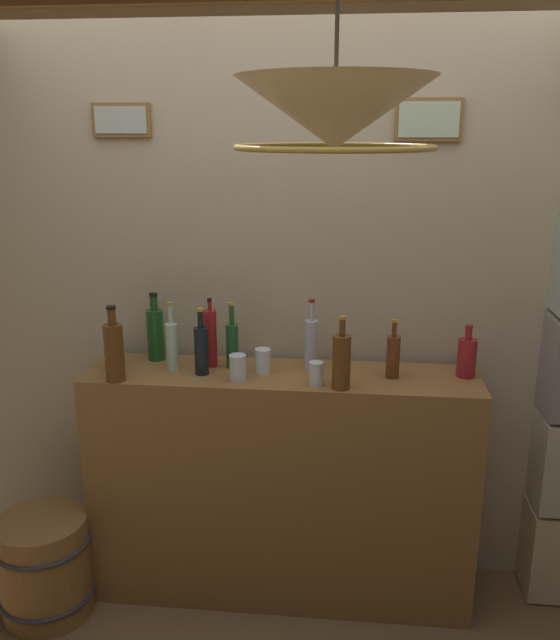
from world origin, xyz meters
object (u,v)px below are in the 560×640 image
(liquor_bottle_vermouth, at_px, (114,351))
(liquor_bottle_whiskey, at_px, (311,343))
(liquor_bottle_port, at_px, (211,338))
(liquor_bottle_mezcal, at_px, (341,361))
(liquor_bottle_gin, at_px, (201,349))
(liquor_bottle_brandy, at_px, (232,344))
(glass_tumbler_highball, at_px, (263,361))
(pendant_lamp, at_px, (335,116))
(liquor_bottle_sherry, at_px, (172,345))
(glass_tumbler_rocks, at_px, (316,373))
(liquor_bottle_vodka, at_px, (114,349))
(glass_tumbler_shot, at_px, (238,368))
(wooden_barrel, at_px, (45,566))
(liquor_bottle_tequila, at_px, (467,357))
(liquor_bottle_scotch, at_px, (155,333))
(liquor_bottle_bourbon, at_px, (393,356))

(liquor_bottle_vermouth, bearing_deg, liquor_bottle_whiskey, 15.27)
(liquor_bottle_port, bearing_deg, liquor_bottle_mezcal, -19.72)
(liquor_bottle_gin, relative_size, liquor_bottle_brandy, 0.99)
(liquor_bottle_port, distance_m, liquor_bottle_brandy, 0.10)
(glass_tumbler_highball, xyz_separation_m, pendant_lamp, (0.30, -0.75, 0.98))
(liquor_bottle_sherry, height_order, liquor_bottle_port, liquor_bottle_port)
(glass_tumbler_rocks, bearing_deg, liquor_bottle_vodka, 172.98)
(glass_tumbler_shot, bearing_deg, wooden_barrel, -168.87)
(glass_tumbler_shot, bearing_deg, liquor_bottle_gin, 160.23)
(liquor_bottle_vermouth, bearing_deg, liquor_bottle_brandy, 24.68)
(liquor_bottle_tequila, distance_m, liquor_bottle_whiskey, 0.65)
(liquor_bottle_sherry, distance_m, pendant_lamp, 1.38)
(pendant_lamp, bearing_deg, liquor_bottle_vermouth, 146.21)
(liquor_bottle_tequila, relative_size, liquor_bottle_gin, 0.78)
(liquor_bottle_mezcal, relative_size, liquor_bottle_scotch, 0.98)
(liquor_bottle_gin, distance_m, wooden_barrel, 1.19)
(liquor_bottle_vermouth, xyz_separation_m, liquor_bottle_gin, (0.34, 0.11, -0.02))
(liquor_bottle_scotch, height_order, liquor_bottle_gin, liquor_bottle_scotch)
(liquor_bottle_whiskey, xyz_separation_m, liquor_bottle_brandy, (-0.34, -0.01, -0.01))
(glass_tumbler_highball, relative_size, pendant_lamp, 0.19)
(pendant_lamp, bearing_deg, liquor_bottle_port, 123.56)
(liquor_bottle_vodka, bearing_deg, liquor_bottle_scotch, 40.85)
(liquor_bottle_sherry, distance_m, liquor_bottle_gin, 0.14)
(liquor_bottle_bourbon, distance_m, liquor_bottle_brandy, 0.69)
(liquor_bottle_bourbon, xyz_separation_m, glass_tumbler_shot, (-0.63, -0.10, -0.04))
(liquor_bottle_scotch, bearing_deg, liquor_bottle_mezcal, -17.54)
(liquor_bottle_sherry, relative_size, liquor_bottle_vodka, 1.24)
(liquor_bottle_mezcal, distance_m, liquor_bottle_gin, 0.60)
(liquor_bottle_bourbon, xyz_separation_m, liquor_bottle_scotch, (-1.04, 0.12, 0.03))
(liquor_bottle_bourbon, bearing_deg, liquor_bottle_tequila, 8.57)
(liquor_bottle_gin, relative_size, glass_tumbler_shot, 2.61)
(pendant_lamp, xyz_separation_m, wooden_barrel, (-1.23, 0.49, -1.87))
(liquor_bottle_brandy, distance_m, glass_tumbler_highball, 0.16)
(liquor_bottle_sherry, bearing_deg, glass_tumbler_highball, -0.17)
(liquor_bottle_tequila, bearing_deg, liquor_bottle_gin, -175.45)
(liquor_bottle_vodka, xyz_separation_m, liquor_bottle_whiskey, (0.84, 0.07, 0.04))
(pendant_lamp, bearing_deg, glass_tumbler_rocks, 96.36)
(pendant_lamp, height_order, wooden_barrel, pendant_lamp)
(liquor_bottle_bourbon, bearing_deg, liquor_bottle_vermouth, -172.23)
(liquor_bottle_gin, bearing_deg, liquor_bottle_port, 79.72)
(wooden_barrel, bearing_deg, liquor_bottle_brandy, 21.89)
(liquor_bottle_vodka, bearing_deg, glass_tumbler_shot, -9.45)
(liquor_bottle_mezcal, height_order, liquor_bottle_port, liquor_bottle_port)
(liquor_bottle_gin, bearing_deg, liquor_bottle_scotch, 146.73)
(liquor_bottle_bourbon, height_order, wooden_barrel, liquor_bottle_bourbon)
(liquor_bottle_sherry, xyz_separation_m, liquor_bottle_scotch, (-0.11, 0.12, 0.01))
(liquor_bottle_brandy, xyz_separation_m, wooden_barrel, (-0.79, -0.32, -0.95))
(liquor_bottle_scotch, bearing_deg, glass_tumbler_shot, -28.24)
(glass_tumbler_rocks, bearing_deg, liquor_bottle_port, 159.43)
(glass_tumbler_highball, bearing_deg, liquor_bottle_port, 165.26)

